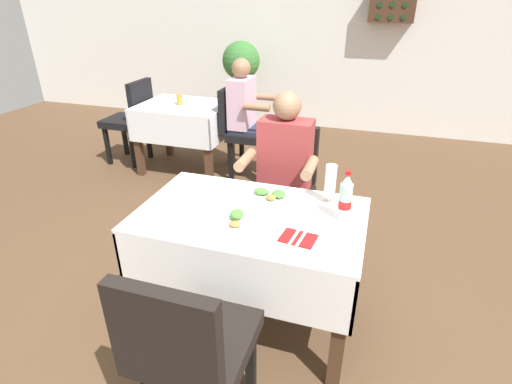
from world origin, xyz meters
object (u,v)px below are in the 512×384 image
(main_dining_table, at_px, (251,240))
(seated_diner_far, at_px, (283,172))
(cola_bottle_primary, at_px, (345,199))
(background_patron, at_px, (247,114))
(background_table_tumbler, at_px, (180,100))
(wall_bottle_rack, at_px, (393,4))
(potted_plant_corner, at_px, (241,75))
(chair_far_diner_seat, at_px, (284,186))
(napkin_cutlery_set, at_px, (298,238))
(background_dining_table, at_px, (185,122))
(background_chair_right, at_px, (243,128))
(plate_far_diner, at_px, (270,196))
(beer_glass_left, at_px, (330,184))
(background_chair_left, at_px, (131,117))
(chair_near_camera_side, at_px, (190,346))
(plate_near_camera, at_px, (234,220))

(main_dining_table, relative_size, seated_diner_far, 0.98)
(cola_bottle_primary, distance_m, background_patron, 2.27)
(background_table_tumbler, relative_size, wall_bottle_rack, 0.20)
(seated_diner_far, xyz_separation_m, background_patron, (-0.72, 1.34, 0.00))
(seated_diner_far, height_order, background_patron, same)
(main_dining_table, relative_size, background_patron, 0.98)
(potted_plant_corner, bearing_deg, background_patron, -68.31)
(chair_far_diner_seat, bearing_deg, napkin_cutlery_set, -72.17)
(background_dining_table, relative_size, background_chair_right, 0.98)
(plate_far_diner, xyz_separation_m, potted_plant_corner, (-1.39, 3.39, 0.03))
(beer_glass_left, height_order, wall_bottle_rack, wall_bottle_rack)
(chair_far_diner_seat, height_order, background_chair_left, same)
(main_dining_table, distance_m, napkin_cutlery_set, 0.39)
(background_chair_left, distance_m, background_patron, 1.42)
(seated_diner_far, relative_size, background_chair_right, 1.30)
(background_chair_left, relative_size, background_chair_right, 1.00)
(background_chair_right, xyz_separation_m, background_patron, (0.05, 0.00, 0.16))
(plate_far_diner, bearing_deg, potted_plant_corner, 112.35)
(background_dining_table, xyz_separation_m, potted_plant_corner, (0.10, 1.58, 0.24))
(plate_far_diner, xyz_separation_m, background_table_tumbler, (-1.53, 1.79, 0.04))
(chair_far_diner_seat, xyz_separation_m, napkin_cutlery_set, (0.30, -0.94, 0.20))
(chair_far_diner_seat, relative_size, background_patron, 0.77)
(cola_bottle_primary, distance_m, background_chair_left, 3.26)
(chair_far_diner_seat, bearing_deg, background_table_tumbler, 140.49)
(chair_near_camera_side, bearing_deg, chair_far_diner_seat, 90.00)
(cola_bottle_primary, relative_size, background_chair_right, 0.29)
(background_patron, bearing_deg, background_chair_right, 180.00)
(background_dining_table, distance_m, background_table_tumbler, 0.25)
(seated_diner_far, xyz_separation_m, background_dining_table, (-1.45, 1.34, -0.15))
(main_dining_table, height_order, wall_bottle_rack, wall_bottle_rack)
(chair_near_camera_side, relative_size, wall_bottle_rack, 1.73)
(plate_far_diner, relative_size, beer_glass_left, 1.11)
(chair_near_camera_side, distance_m, background_patron, 2.87)
(cola_bottle_primary, relative_size, wall_bottle_rack, 0.50)
(cola_bottle_primary, height_order, background_chair_left, cola_bottle_primary)
(plate_near_camera, distance_m, plate_far_diner, 0.33)
(plate_far_diner, relative_size, napkin_cutlery_set, 1.31)
(main_dining_table, height_order, cola_bottle_primary, cola_bottle_primary)
(main_dining_table, distance_m, potted_plant_corner, 3.83)
(seated_diner_far, bearing_deg, beer_glass_left, -47.59)
(plate_near_camera, relative_size, background_chair_left, 0.24)
(background_patron, bearing_deg, potted_plant_corner, 111.69)
(chair_far_diner_seat, bearing_deg, cola_bottle_primary, -54.48)
(seated_diner_far, bearing_deg, background_chair_right, 119.97)
(chair_near_camera_side, distance_m, plate_near_camera, 0.68)
(chair_far_diner_seat, relative_size, plate_far_diner, 3.79)
(background_dining_table, bearing_deg, plate_near_camera, -56.79)
(plate_near_camera, xyz_separation_m, background_chair_right, (-0.71, 2.13, -0.21))
(chair_far_diner_seat, relative_size, background_dining_table, 1.02)
(chair_near_camera_side, xyz_separation_m, plate_far_diner, (0.06, 0.97, 0.21))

